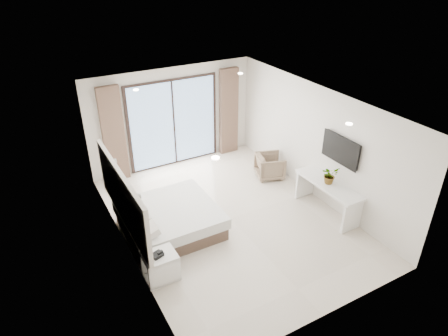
{
  "coord_description": "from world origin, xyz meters",
  "views": [
    {
      "loc": [
        -3.67,
        -6.3,
        5.32
      ],
      "look_at": [
        0.07,
        0.4,
        1.09
      ],
      "focal_mm": 32.0,
      "sensor_mm": 36.0,
      "label": 1
    }
  ],
  "objects": [
    {
      "name": "console_desk",
      "position": [
        2.04,
        -0.84,
        0.57
      ],
      "size": [
        0.54,
        1.72,
        0.77
      ],
      "color": "white",
      "rests_on": "ground"
    },
    {
      "name": "ground",
      "position": [
        0.0,
        0.0,
        0.0
      ],
      "size": [
        6.2,
        6.2,
        0.0
      ],
      "primitive_type": "plane",
      "color": "beige",
      "rests_on": "ground"
    },
    {
      "name": "bed",
      "position": [
        -1.34,
        0.25,
        0.29
      ],
      "size": [
        1.93,
        1.84,
        0.68
      ],
      "color": "brown",
      "rests_on": "ground"
    },
    {
      "name": "plant",
      "position": [
        2.04,
        -0.82,
        0.93
      ],
      "size": [
        0.37,
        0.41,
        0.31
      ],
      "primitive_type": "imported",
      "rotation": [
        0.0,
        0.0,
        -0.03
      ],
      "color": "#33662D",
      "rests_on": "console_desk"
    },
    {
      "name": "nightstand",
      "position": [
        -2.02,
        -0.97,
        0.27
      ],
      "size": [
        0.59,
        0.49,
        0.54
      ],
      "rotation": [
        0.0,
        0.0,
        -0.01
      ],
      "color": "white",
      "rests_on": "ground"
    },
    {
      "name": "armchair",
      "position": [
        1.85,
        1.12,
        0.35
      ],
      "size": [
        0.81,
        0.84,
        0.7
      ],
      "primitive_type": "imported",
      "rotation": [
        0.0,
        0.0,
        1.25
      ],
      "color": "#92725F",
      "rests_on": "ground"
    },
    {
      "name": "room_shell",
      "position": [
        -0.2,
        0.76,
        1.58
      ],
      "size": [
        4.62,
        6.22,
        2.72
      ],
      "color": "silver",
      "rests_on": "ground"
    },
    {
      "name": "phone",
      "position": [
        -2.06,
        -0.99,
        0.58
      ],
      "size": [
        0.23,
        0.21,
        0.07
      ],
      "primitive_type": "cube",
      "rotation": [
        0.0,
        0.0,
        0.32
      ],
      "color": "black",
      "rests_on": "nightstand"
    }
  ]
}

